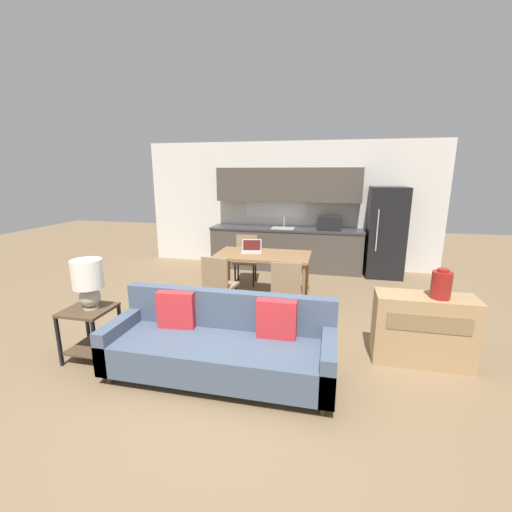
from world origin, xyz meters
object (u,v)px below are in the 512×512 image
(laptop, at_px, (252,249))
(dining_chair_far_left, at_px, (246,257))
(credenza, at_px, (423,329))
(dining_chair_near_right, at_px, (286,289))
(dining_chair_near_left, at_px, (219,283))
(couch, at_px, (222,345))
(vase, at_px, (441,285))
(table_lamp, at_px, (88,280))
(dining_table, at_px, (263,258))
(refrigerator, at_px, (386,232))
(side_table, at_px, (90,325))

(laptop, bearing_deg, dining_chair_far_left, 101.19)
(laptop, bearing_deg, credenza, -45.14)
(dining_chair_near_right, bearing_deg, dining_chair_near_left, -9.50)
(couch, xyz_separation_m, vase, (2.18, 0.68, 0.59))
(table_lamp, relative_size, vase, 1.74)
(couch, xyz_separation_m, table_lamp, (-1.50, -0.01, 0.59))
(laptop, bearing_deg, dining_table, -36.83)
(refrigerator, xyz_separation_m, credenza, (-0.02, -3.37, -0.51))
(dining_chair_near_left, bearing_deg, side_table, 62.35)
(refrigerator, height_order, table_lamp, refrigerator)
(refrigerator, xyz_separation_m, couch, (-2.09, -4.08, -0.56))
(dining_table, xyz_separation_m, table_lamp, (-1.47, -2.22, 0.22))
(refrigerator, bearing_deg, table_lamp, -131.28)
(table_lamp, distance_m, dining_chair_near_right, 2.45)
(dining_chair_near_right, bearing_deg, table_lamp, 28.73)
(side_table, distance_m, dining_chair_far_left, 3.22)
(dining_table, bearing_deg, table_lamp, -123.58)
(vase, bearing_deg, dining_chair_near_left, 164.21)
(refrigerator, distance_m, vase, 3.41)
(dining_table, height_order, dining_chair_near_left, dining_chair_near_left)
(laptop, bearing_deg, table_lamp, -128.78)
(dining_chair_near_left, bearing_deg, couch, 116.85)
(dining_chair_near_left, bearing_deg, dining_table, -115.32)
(couch, relative_size, vase, 7.23)
(vase, height_order, dining_chair_near_left, vase)
(couch, relative_size, table_lamp, 4.16)
(dining_chair_far_left, relative_size, laptop, 2.50)
(table_lamp, bearing_deg, couch, 0.24)
(dining_chair_near_left, bearing_deg, vase, 171.35)
(dining_table, height_order, laptop, laptop)
(couch, height_order, credenza, couch)
(side_table, bearing_deg, credenza, 11.55)
(vase, height_order, dining_chair_far_left, vase)
(vase, bearing_deg, dining_chair_near_right, 157.38)
(side_table, xyz_separation_m, laptop, (1.29, 2.34, 0.42))
(dining_chair_near_right, distance_m, dining_chair_far_left, 1.91)
(couch, bearing_deg, table_lamp, -179.76)
(refrigerator, distance_m, side_table, 5.49)
(vase, relative_size, laptop, 0.88)
(dining_table, bearing_deg, vase, -34.87)
(dining_table, xyz_separation_m, dining_chair_far_left, (-0.49, 0.82, -0.21))
(refrigerator, distance_m, dining_chair_near_right, 3.17)
(vase, height_order, dining_chair_near_right, vase)
(side_table, bearing_deg, dining_table, 56.01)
(side_table, height_order, credenza, credenza)
(side_table, distance_m, table_lamp, 0.52)
(side_table, xyz_separation_m, dining_chair_near_left, (1.01, 1.46, 0.10))
(dining_chair_near_left, bearing_deg, laptop, -100.53)
(side_table, bearing_deg, vase, 10.62)
(table_lamp, bearing_deg, dining_chair_far_left, 72.08)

